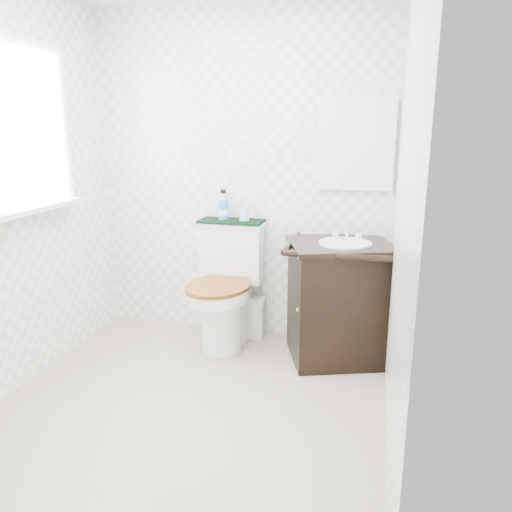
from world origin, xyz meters
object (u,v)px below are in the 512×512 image
at_px(toilet, 227,293).
at_px(vanity, 339,298).
at_px(trash_bin, 251,317).
at_px(mouthwash_bottle, 223,206).
at_px(cup, 244,214).

bearing_deg(toilet, vanity, -4.18).
relative_size(toilet, trash_bin, 2.87).
distance_m(toilet, trash_bin, 0.30).
bearing_deg(vanity, mouthwash_bottle, 166.75).
xyz_separation_m(vanity, mouthwash_bottle, (-0.88, 0.21, 0.57)).
xyz_separation_m(trash_bin, mouthwash_bottle, (-0.21, 0.01, 0.85)).
bearing_deg(trash_bin, vanity, -16.39).
bearing_deg(mouthwash_bottle, trash_bin, -2.91).
xyz_separation_m(vanity, trash_bin, (-0.67, 0.20, -0.27)).
distance_m(toilet, mouthwash_bottle, 0.64).
bearing_deg(vanity, trash_bin, 163.61).
relative_size(toilet, vanity, 0.96).
relative_size(trash_bin, cup, 3.41).
bearing_deg(vanity, toilet, 175.82).
height_order(toilet, mouthwash_bottle, mouthwash_bottle).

